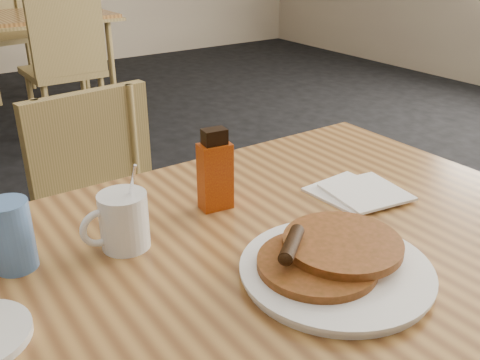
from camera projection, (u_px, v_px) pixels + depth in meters
name	position (u px, v px, depth m)	size (l,w,h in m)	color
main_table	(253.00, 274.00, 0.95)	(1.36, 0.92, 0.75)	#AE7A3D
neighbor_table	(24.00, 21.00, 3.77)	(1.20, 0.83, 0.75)	#AE7A3D
chair_main_far	(108.00, 212.00, 1.60)	(0.43, 0.43, 0.86)	#A4874D
chair_neighbor_far	(2.00, 21.00, 4.39)	(0.54, 0.54, 1.02)	#A4874D
chair_neighbor_near	(65.00, 57.00, 3.27)	(0.45, 0.45, 0.97)	#A4874D
pancake_plate	(333.00, 264.00, 0.88)	(0.32, 0.32, 0.07)	white
coffee_mug	(122.00, 220.00, 0.94)	(0.12, 0.09, 0.16)	white
syrup_bottle	(215.00, 172.00, 1.07)	(0.07, 0.05, 0.17)	maroon
napkin_stack	(358.00, 192.00, 1.15)	(0.18, 0.19, 0.01)	white
blue_tumbler	(12.00, 235.00, 0.88)	(0.07, 0.07, 0.12)	#527DC0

